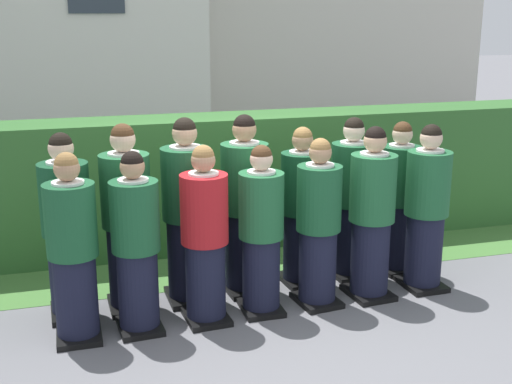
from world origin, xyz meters
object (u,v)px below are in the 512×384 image
(student_rear_row_1, at_px, (127,223))
(student_rear_row_5, at_px, (351,202))
(student_rear_row_4, at_px, (301,210))
(student_rear_row_6, at_px, (399,201))
(student_front_row_3, at_px, (261,234))
(student_rear_row_2, at_px, (187,215))
(student_front_row_5, at_px, (372,218))
(student_rear_row_3, at_px, (245,209))
(student_front_row_0, at_px, (73,253))
(student_in_red_blazer, at_px, (205,240))
(student_front_row_6, at_px, (426,212))
(student_rear_row_0, at_px, (67,231))
(student_front_row_1, at_px, (136,247))
(student_front_row_4, at_px, (318,227))

(student_rear_row_1, relative_size, student_rear_row_5, 1.04)
(student_rear_row_4, distance_m, student_rear_row_6, 1.07)
(student_front_row_3, relative_size, student_rear_row_2, 0.89)
(student_front_row_5, height_order, student_rear_row_2, student_rear_row_2)
(student_rear_row_2, bearing_deg, student_rear_row_4, 4.85)
(student_front_row_3, bearing_deg, student_rear_row_3, 91.64)
(student_front_row_0, height_order, student_rear_row_4, student_front_row_0)
(student_rear_row_2, relative_size, student_rear_row_3, 1.00)
(student_rear_row_1, xyz_separation_m, student_rear_row_3, (1.11, 0.10, 0.01))
(student_in_red_blazer, relative_size, student_front_row_6, 0.97)
(student_front_row_6, relative_size, student_rear_row_4, 1.03)
(student_front_row_5, distance_m, student_rear_row_0, 2.75)
(student_in_red_blazer, xyz_separation_m, student_front_row_6, (2.20, 0.14, 0.02))
(student_rear_row_4, bearing_deg, student_rear_row_3, -176.94)
(student_in_red_blazer, xyz_separation_m, student_rear_row_3, (0.50, 0.55, 0.08))
(student_front_row_0, bearing_deg, student_in_red_blazer, 1.86)
(student_in_red_blazer, bearing_deg, student_front_row_0, -178.14)
(student_front_row_3, bearing_deg, student_front_row_5, 2.00)
(student_in_red_blazer, height_order, student_rear_row_0, student_rear_row_0)
(student_front_row_0, bearing_deg, student_rear_row_4, 15.83)
(student_front_row_1, height_order, student_in_red_blazer, student_in_red_blazer)
(student_rear_row_4, height_order, student_rear_row_5, student_rear_row_5)
(student_front_row_4, height_order, student_rear_row_5, student_rear_row_5)
(student_rear_row_2, bearing_deg, student_front_row_4, -20.54)
(student_rear_row_0, xyz_separation_m, student_rear_row_3, (1.63, 0.11, 0.03))
(student_rear_row_4, height_order, student_rear_row_6, student_rear_row_4)
(student_rear_row_0, distance_m, student_rear_row_2, 1.06)
(student_front_row_3, xyz_separation_m, student_front_row_5, (1.08, 0.04, 0.05))
(student_front_row_6, height_order, student_rear_row_2, student_rear_row_2)
(student_front_row_5, relative_size, student_rear_row_6, 1.04)
(student_front_row_1, bearing_deg, student_rear_row_4, 19.79)
(student_front_row_1, distance_m, student_front_row_6, 2.79)
(student_rear_row_3, bearing_deg, student_front_row_5, -23.00)
(student_front_row_3, bearing_deg, student_front_row_4, 1.57)
(student_front_row_1, distance_m, student_rear_row_1, 0.48)
(student_rear_row_1, bearing_deg, student_rear_row_5, 4.47)
(student_in_red_blazer, bearing_deg, student_rear_row_2, 97.50)
(student_front_row_4, bearing_deg, student_rear_row_1, 166.78)
(student_rear_row_3, distance_m, student_rear_row_6, 1.66)
(student_rear_row_5, bearing_deg, student_in_red_blazer, -158.92)
(student_rear_row_1, bearing_deg, student_rear_row_4, 4.27)
(student_front_row_6, distance_m, student_rear_row_1, 2.82)
(student_rear_row_3, relative_size, student_rear_row_4, 1.09)
(student_front_row_3, height_order, student_rear_row_3, student_rear_row_3)
(student_front_row_6, xyz_separation_m, student_rear_row_0, (-3.32, 0.31, 0.02))
(student_front_row_6, bearing_deg, student_rear_row_5, 138.60)
(student_front_row_0, distance_m, student_front_row_4, 2.16)
(student_front_row_3, xyz_separation_m, student_rear_row_5, (1.12, 0.58, 0.05))
(student_rear_row_3, bearing_deg, student_rear_row_1, -175.09)
(student_front_row_1, height_order, student_front_row_3, student_front_row_1)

